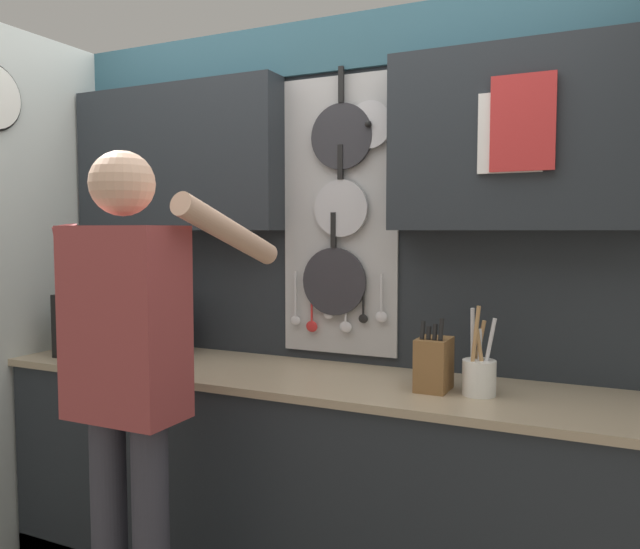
{
  "coord_description": "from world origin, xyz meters",
  "views": [
    {
      "loc": [
        1.13,
        -2.18,
        1.46
      ],
      "look_at": [
        0.02,
        0.18,
        1.27
      ],
      "focal_mm": 35.0,
      "sensor_mm": 36.0,
      "label": 1
    }
  ],
  "objects_px": {
    "microwave": "(121,325)",
    "knife_block": "(434,364)",
    "person": "(129,362)",
    "utensil_crock": "(479,374)"
  },
  "relations": [
    {
      "from": "utensil_crock",
      "to": "person",
      "type": "xyz_separation_m",
      "value": [
        -1.03,
        -0.6,
        0.06
      ]
    },
    {
      "from": "person",
      "to": "knife_block",
      "type": "bearing_deg",
      "value": 34.46
    },
    {
      "from": "knife_block",
      "to": "person",
      "type": "xyz_separation_m",
      "value": [
        -0.87,
        -0.59,
        0.04
      ]
    },
    {
      "from": "microwave",
      "to": "person",
      "type": "bearing_deg",
      "value": -45.37
    },
    {
      "from": "microwave",
      "to": "utensil_crock",
      "type": "relative_size",
      "value": 1.55
    },
    {
      "from": "knife_block",
      "to": "person",
      "type": "bearing_deg",
      "value": -145.54
    },
    {
      "from": "knife_block",
      "to": "person",
      "type": "distance_m",
      "value": 1.05
    },
    {
      "from": "microwave",
      "to": "knife_block",
      "type": "bearing_deg",
      "value": 0.03
    },
    {
      "from": "knife_block",
      "to": "person",
      "type": "relative_size",
      "value": 0.15
    },
    {
      "from": "microwave",
      "to": "person",
      "type": "relative_size",
      "value": 0.28
    }
  ]
}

